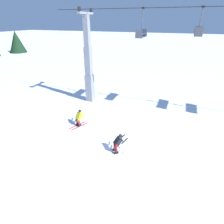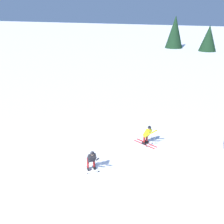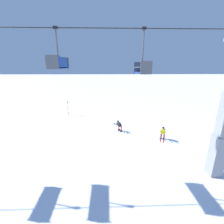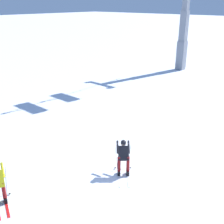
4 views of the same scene
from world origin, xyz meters
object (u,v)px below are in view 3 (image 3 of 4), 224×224
Objects in this scene: lift_tower_near at (224,122)px; chairlift_seat_second at (60,63)px; skier_distant_uphill at (163,132)px; trail_marker_pole at (68,107)px; chairlift_seat_nearest at (143,67)px; skier_carving_main at (119,125)px.

chairlift_seat_second is (9.69, 0.00, 3.50)m from lift_tower_near.
trail_marker_pole is at bearing -36.73° from skier_distant_uphill.
lift_tower_near is 4.27× the size of chairlift_seat_second.
skier_distant_uphill is (-3.56, -5.23, -6.25)m from chairlift_seat_nearest.
trail_marker_pole reaches higher than skier_carving_main.
chairlift_seat_second reaches higher than skier_carving_main.
skier_distant_uphill reaches higher than skier_carving_main.
skier_carving_main is at bearing -51.20° from lift_tower_near.
lift_tower_near is 6.25m from skier_distant_uphill.
chairlift_seat_second is (3.79, 7.35, 6.50)m from skier_carving_main.
lift_tower_near is at bearing 133.64° from trail_marker_pole.
chairlift_seat_second is at bearing -0.00° from chairlift_seat_nearest.
lift_tower_near is 4.15× the size of trail_marker_pole.
skier_carving_main is 0.18× the size of lift_tower_near.
skier_distant_uphill is (-4.24, 2.12, 0.02)m from skier_carving_main.
lift_tower_near is 3.96× the size of chairlift_seat_nearest.
trail_marker_pole is (13.16, -13.80, -2.61)m from lift_tower_near.
chairlift_seat_nearest reaches higher than trail_marker_pole.
skier_carving_main is 10.52m from chairlift_seat_second.
chairlift_seat_second is (4.46, -0.00, 0.23)m from chairlift_seat_nearest.
lift_tower_near is 19.25m from trail_marker_pole.
skier_carving_main is 9.72m from trail_marker_pole.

